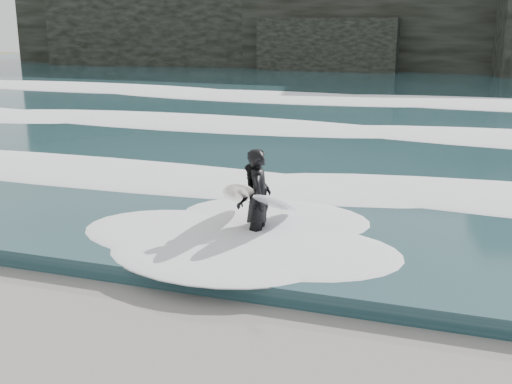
% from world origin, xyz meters
% --- Properties ---
extents(sea, '(90.00, 52.00, 0.30)m').
position_xyz_m(sea, '(0.00, 29.00, 0.15)').
color(sea, '#1E3C41').
rests_on(sea, ground).
extents(headland, '(70.00, 9.00, 10.00)m').
position_xyz_m(headland, '(0.00, 46.00, 5.00)').
color(headland, black).
rests_on(headland, ground).
extents(foam_near, '(60.00, 3.20, 0.20)m').
position_xyz_m(foam_near, '(0.00, 9.00, 0.40)').
color(foam_near, white).
rests_on(foam_near, sea).
extents(foam_mid, '(60.00, 4.00, 0.24)m').
position_xyz_m(foam_mid, '(0.00, 16.00, 0.42)').
color(foam_mid, white).
rests_on(foam_mid, sea).
extents(foam_far, '(60.00, 4.80, 0.30)m').
position_xyz_m(foam_far, '(0.00, 25.00, 0.45)').
color(foam_far, white).
rests_on(foam_far, sea).
extents(surfer_left, '(1.30, 2.15, 1.79)m').
position_xyz_m(surfer_left, '(-1.22, 5.38, 0.90)').
color(surfer_left, black).
rests_on(surfer_left, ground).
extents(surfer_right, '(1.12, 1.92, 1.52)m').
position_xyz_m(surfer_right, '(-1.20, 5.42, 0.77)').
color(surfer_right, black).
rests_on(surfer_right, ground).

